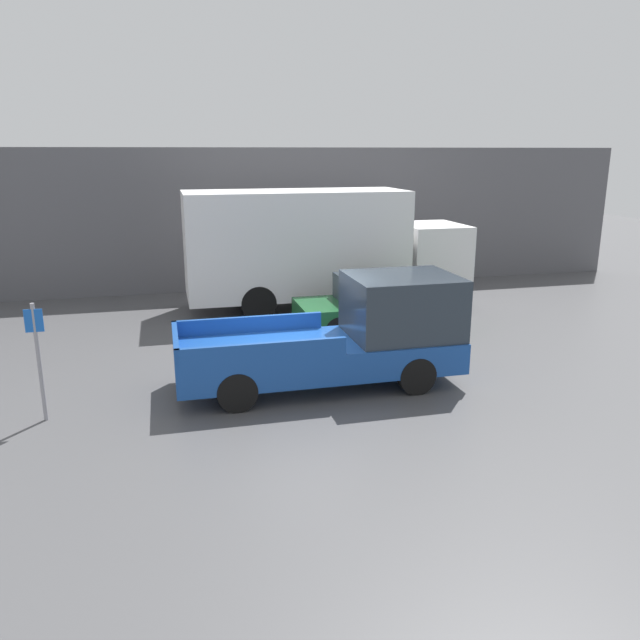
{
  "coord_description": "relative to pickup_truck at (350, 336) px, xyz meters",
  "views": [
    {
      "loc": [
        -2.68,
        -12.03,
        4.62
      ],
      "look_at": [
        0.47,
        0.52,
        1.1
      ],
      "focal_mm": 35.0,
      "sensor_mm": 36.0,
      "label": 1
    }
  ],
  "objects": [
    {
      "name": "ground_plane",
      "position": [
        -0.84,
        0.48,
        -1.01
      ],
      "size": [
        60.0,
        60.0,
        0.0
      ],
      "primitive_type": "plane",
      "color": "#4C4C4F"
    },
    {
      "name": "building_wall",
      "position": [
        -0.84,
        9.56,
        1.36
      ],
      "size": [
        28.0,
        0.15,
        4.73
      ],
      "color": "#56565B",
      "rests_on": "ground"
    },
    {
      "name": "pickup_truck",
      "position": [
        0.0,
        0.0,
        0.0
      ],
      "size": [
        5.66,
        2.03,
        2.19
      ],
      "color": "#194799",
      "rests_on": "ground"
    },
    {
      "name": "car",
      "position": [
        1.85,
        3.33,
        -0.23
      ],
      "size": [
        4.28,
        1.83,
        1.52
      ],
      "color": "#1E592D",
      "rests_on": "ground"
    },
    {
      "name": "delivery_truck",
      "position": [
        0.91,
        6.38,
        0.87
      ],
      "size": [
        8.46,
        2.45,
        3.51
      ],
      "color": "white",
      "rests_on": "ground"
    },
    {
      "name": "parking_sign",
      "position": [
        -5.76,
        -0.47,
        0.2
      ],
      "size": [
        0.3,
        0.07,
        2.13
      ],
      "color": "gray",
      "rests_on": "ground"
    }
  ]
}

